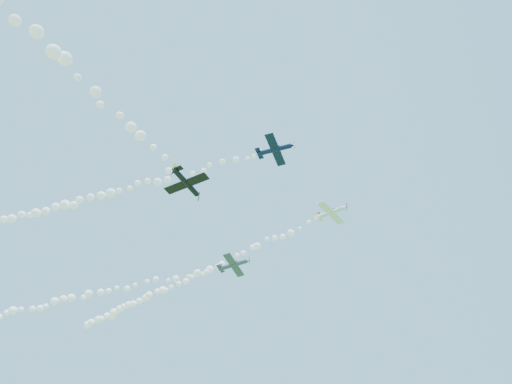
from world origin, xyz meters
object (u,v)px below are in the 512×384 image
at_px(plane_navy, 275,150).
at_px(plane_black, 186,183).
at_px(plane_white, 331,212).
at_px(plane_grey, 234,265).

xyz_separation_m(plane_navy, plane_black, (-8.41, -11.79, -13.95)).
relative_size(plane_white, plane_navy, 0.99).
height_order(plane_white, plane_black, plane_white).
relative_size(plane_white, plane_black, 1.09).
bearing_deg(plane_grey, plane_black, -78.30).
relative_size(plane_navy, plane_black, 1.10).
xyz_separation_m(plane_grey, plane_black, (7.76, -29.14, -5.18)).
bearing_deg(plane_white, plane_navy, -92.50).
bearing_deg(plane_grey, plane_white, -10.33).
height_order(plane_navy, plane_grey, plane_navy).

